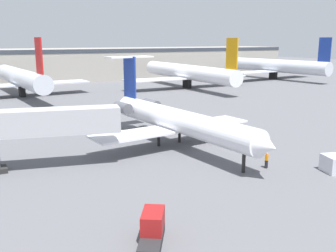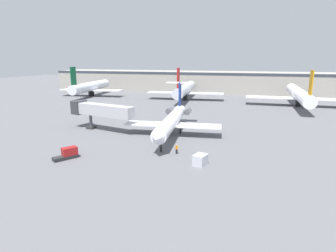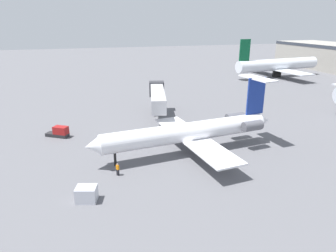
{
  "view_description": "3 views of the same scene",
  "coord_description": "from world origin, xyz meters",
  "px_view_note": "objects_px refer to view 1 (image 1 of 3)",
  "views": [
    {
      "loc": [
        -23.79,
        -38.94,
        12.98
      ],
      "look_at": [
        -2.55,
        0.42,
        3.0
      ],
      "focal_mm": 41.48,
      "sensor_mm": 36.0,
      "label": 1
    },
    {
      "loc": [
        15.47,
        -55.4,
        16.33
      ],
      "look_at": [
        -0.64,
        -2.43,
        3.0
      ],
      "focal_mm": 29.75,
      "sensor_mm": 36.0,
      "label": 2
    },
    {
      "loc": [
        39.13,
        -14.11,
        19.01
      ],
      "look_at": [
        -3.3,
        -1.36,
        3.73
      ],
      "focal_mm": 32.65,
      "sensor_mm": 36.0,
      "label": 3
    }
  ],
  "objects_px": {
    "parked_airliner_east_mid": "(274,66)",
    "cargo_container_uld": "(333,164)",
    "jet_bridge": "(22,124)",
    "regional_jet": "(175,119)",
    "parked_airliner_centre": "(188,72)",
    "ground_crew_marshaller": "(267,160)",
    "baggage_tug_lead": "(152,229)",
    "parked_airliner_west_mid": "(21,78)"
  },
  "relations": [
    {
      "from": "parked_airliner_east_mid",
      "to": "regional_jet",
      "type": "bearing_deg",
      "value": -140.79
    },
    {
      "from": "jet_bridge",
      "to": "ground_crew_marshaller",
      "type": "bearing_deg",
      "value": -26.97
    },
    {
      "from": "jet_bridge",
      "to": "parked_airliner_east_mid",
      "type": "bearing_deg",
      "value": 33.37
    },
    {
      "from": "parked_airliner_west_mid",
      "to": "cargo_container_uld",
      "type": "bearing_deg",
      "value": -74.6
    },
    {
      "from": "regional_jet",
      "to": "baggage_tug_lead",
      "type": "bearing_deg",
      "value": -122.86
    },
    {
      "from": "ground_crew_marshaller",
      "to": "parked_airliner_east_mid",
      "type": "relative_size",
      "value": 0.04
    },
    {
      "from": "regional_jet",
      "to": "cargo_container_uld",
      "type": "distance_m",
      "value": 18.66
    },
    {
      "from": "jet_bridge",
      "to": "baggage_tug_lead",
      "type": "bearing_deg",
      "value": -74.8
    },
    {
      "from": "regional_jet",
      "to": "jet_bridge",
      "type": "height_order",
      "value": "regional_jet"
    },
    {
      "from": "regional_jet",
      "to": "parked_airliner_west_mid",
      "type": "bearing_deg",
      "value": 100.6
    },
    {
      "from": "baggage_tug_lead",
      "to": "cargo_container_uld",
      "type": "relative_size",
      "value": 1.56
    },
    {
      "from": "cargo_container_uld",
      "to": "parked_airliner_centre",
      "type": "relative_size",
      "value": 0.06
    },
    {
      "from": "parked_airliner_east_mid",
      "to": "cargo_container_uld",
      "type": "bearing_deg",
      "value": -129.79
    },
    {
      "from": "regional_jet",
      "to": "ground_crew_marshaller",
      "type": "relative_size",
      "value": 17.9
    },
    {
      "from": "parked_airliner_centre",
      "to": "parked_airliner_west_mid",
      "type": "bearing_deg",
      "value": 174.22
    },
    {
      "from": "parked_airliner_west_mid",
      "to": "regional_jet",
      "type": "bearing_deg",
      "value": -79.4
    },
    {
      "from": "ground_crew_marshaller",
      "to": "parked_airliner_west_mid",
      "type": "relative_size",
      "value": 0.05
    },
    {
      "from": "jet_bridge",
      "to": "baggage_tug_lead",
      "type": "relative_size",
      "value": 4.24
    },
    {
      "from": "jet_bridge",
      "to": "baggage_tug_lead",
      "type": "distance_m",
      "value": 20.02
    },
    {
      "from": "regional_jet",
      "to": "parked_airliner_centre",
      "type": "relative_size",
      "value": 0.71
    },
    {
      "from": "regional_jet",
      "to": "baggage_tug_lead",
      "type": "relative_size",
      "value": 7.35
    },
    {
      "from": "cargo_container_uld",
      "to": "parked_airliner_centre",
      "type": "distance_m",
      "value": 69.88
    },
    {
      "from": "regional_jet",
      "to": "jet_bridge",
      "type": "distance_m",
      "value": 17.88
    },
    {
      "from": "ground_crew_marshaller",
      "to": "parked_airliner_east_mid",
      "type": "height_order",
      "value": "parked_airliner_east_mid"
    },
    {
      "from": "jet_bridge",
      "to": "cargo_container_uld",
      "type": "distance_m",
      "value": 31.32
    },
    {
      "from": "jet_bridge",
      "to": "parked_airliner_west_mid",
      "type": "relative_size",
      "value": 0.47
    },
    {
      "from": "parked_airliner_centre",
      "to": "jet_bridge",
      "type": "bearing_deg",
      "value": -134.59
    },
    {
      "from": "jet_bridge",
      "to": "parked_airliner_east_mid",
      "type": "height_order",
      "value": "parked_airliner_east_mid"
    },
    {
      "from": "regional_jet",
      "to": "parked_airliner_centre",
      "type": "bearing_deg",
      "value": 57.29
    },
    {
      "from": "ground_crew_marshaller",
      "to": "parked_airliner_east_mid",
      "type": "distance_m",
      "value": 95.86
    },
    {
      "from": "ground_crew_marshaller",
      "to": "baggage_tug_lead",
      "type": "distance_m",
      "value": 18.57
    },
    {
      "from": "regional_jet",
      "to": "parked_airliner_centre",
      "type": "xyz_separation_m",
      "value": [
        32.06,
        49.92,
        0.82
      ]
    },
    {
      "from": "parked_airliner_west_mid",
      "to": "parked_airliner_east_mid",
      "type": "relative_size",
      "value": 0.91
    },
    {
      "from": "baggage_tug_lead",
      "to": "parked_airliner_west_mid",
      "type": "xyz_separation_m",
      "value": [
        2.53,
        73.81,
        3.48
      ]
    },
    {
      "from": "baggage_tug_lead",
      "to": "cargo_container_uld",
      "type": "distance_m",
      "value": 22.16
    },
    {
      "from": "regional_jet",
      "to": "jet_bridge",
      "type": "relative_size",
      "value": 1.73
    },
    {
      "from": "jet_bridge",
      "to": "parked_airliner_west_mid",
      "type": "height_order",
      "value": "parked_airliner_west_mid"
    },
    {
      "from": "parked_airliner_west_mid",
      "to": "ground_crew_marshaller",
      "type": "bearing_deg",
      "value": -77.74
    },
    {
      "from": "regional_jet",
      "to": "ground_crew_marshaller",
      "type": "bearing_deg",
      "value": -70.47
    },
    {
      "from": "parked_airliner_east_mid",
      "to": "baggage_tug_lead",
      "type": "bearing_deg",
      "value": -137.15
    },
    {
      "from": "cargo_container_uld",
      "to": "parked_airliner_east_mid",
      "type": "xyz_separation_m",
      "value": [
        61.16,
        73.43,
        3.55
      ]
    },
    {
      "from": "cargo_container_uld",
      "to": "baggage_tug_lead",
      "type": "bearing_deg",
      "value": -170.68
    }
  ]
}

